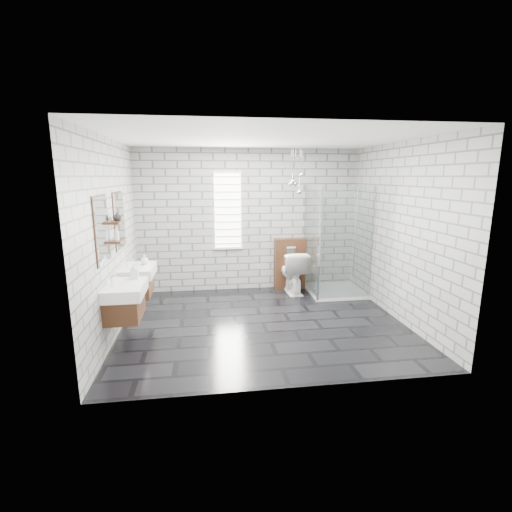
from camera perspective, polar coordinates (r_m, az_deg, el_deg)
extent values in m
cube|color=black|center=(5.75, 1.10, -10.30)|extent=(4.20, 3.60, 0.02)
cube|color=white|center=(5.34, 1.23, 17.78)|extent=(4.20, 3.60, 0.02)
cube|color=#A5A59F|center=(7.16, -1.15, 5.45)|extent=(4.20, 0.02, 2.70)
cube|color=#A5A59F|center=(3.64, 5.71, -1.22)|extent=(4.20, 0.02, 2.70)
cube|color=#A5A59F|center=(5.46, -21.29, 2.51)|extent=(0.02, 3.60, 2.70)
cube|color=#A5A59F|center=(6.08, 21.24, 3.43)|extent=(0.02, 3.60, 2.70)
cube|color=#492816|center=(5.08, -19.55, -7.38)|extent=(0.42, 0.62, 0.30)
cube|color=silver|center=(5.03, -17.33, -7.04)|extent=(0.02, 0.35, 0.01)
cube|color=white|center=(5.01, -19.45, -4.94)|extent=(0.47, 0.70, 0.15)
cylinder|color=silver|center=(5.00, -21.30, -3.48)|extent=(0.04, 0.04, 0.12)
cylinder|color=silver|center=(4.98, -20.79, -2.92)|extent=(0.10, 0.02, 0.02)
cube|color=white|center=(4.89, -22.59, 3.75)|extent=(0.03, 0.55, 0.80)
cube|color=#492816|center=(4.90, -22.72, 3.74)|extent=(0.01, 0.59, 0.84)
cube|color=#492816|center=(5.98, -17.76, -4.31)|extent=(0.42, 0.62, 0.30)
cube|color=silver|center=(5.94, -15.88, -4.00)|extent=(0.02, 0.35, 0.01)
cube|color=white|center=(5.92, -17.66, -2.22)|extent=(0.47, 0.70, 0.15)
cylinder|color=silver|center=(5.92, -19.23, -0.98)|extent=(0.04, 0.04, 0.12)
cylinder|color=silver|center=(5.90, -18.78, -0.50)|extent=(0.10, 0.02, 0.02)
cube|color=white|center=(5.83, -20.26, 5.14)|extent=(0.03, 0.55, 0.80)
cube|color=#492816|center=(5.83, -20.38, 5.13)|extent=(0.01, 0.59, 0.84)
cube|color=#492816|center=(5.40, -20.56, 2.14)|extent=(0.14, 0.30, 0.03)
cube|color=#492816|center=(5.36, -20.76, 4.88)|extent=(0.14, 0.30, 0.03)
cube|color=white|center=(7.07, -4.38, 6.97)|extent=(0.50, 0.02, 1.40)
cube|color=white|center=(7.03, -4.47, 12.81)|extent=(0.56, 0.04, 0.04)
cube|color=white|center=(7.16, -4.28, 1.21)|extent=(0.56, 0.04, 0.04)
cube|color=white|center=(7.14, -4.29, 1.91)|extent=(0.48, 0.01, 0.02)
cube|color=white|center=(7.11, -4.30, 3.02)|extent=(0.48, 0.01, 0.02)
cube|color=white|center=(7.09, -4.32, 4.14)|extent=(0.48, 0.01, 0.02)
cube|color=white|center=(7.08, -4.34, 5.26)|extent=(0.48, 0.01, 0.02)
cube|color=white|center=(7.06, -4.36, 6.39)|extent=(0.48, 0.01, 0.02)
cube|color=white|center=(7.05, -4.38, 7.52)|extent=(0.48, 0.01, 0.02)
cube|color=white|center=(7.04, -4.40, 8.66)|extent=(0.48, 0.01, 0.02)
cube|color=white|center=(7.03, -4.41, 9.80)|extent=(0.48, 0.01, 0.02)
cube|color=white|center=(7.03, -4.43, 10.94)|extent=(0.48, 0.01, 0.03)
cube|color=white|center=(7.02, -4.45, 12.08)|extent=(0.48, 0.01, 0.03)
cube|color=#492816|center=(7.34, 5.20, -1.17)|extent=(0.60, 0.20, 1.00)
cube|color=silver|center=(7.17, 5.43, 0.97)|extent=(0.18, 0.01, 0.12)
cube|color=white|center=(7.31, 11.98, -5.25)|extent=(1.00, 1.00, 0.06)
cube|color=silver|center=(6.63, 13.79, 1.77)|extent=(1.00, 0.01, 2.00)
cube|color=silver|center=(6.93, 8.53, 2.42)|extent=(0.01, 1.00, 2.00)
cube|color=silver|center=(6.47, 9.75, 1.69)|extent=(0.03, 0.03, 2.00)
cube|color=silver|center=(6.83, 17.54, 1.84)|extent=(0.03, 0.03, 2.00)
cylinder|color=silver|center=(7.42, 15.03, 3.33)|extent=(0.02, 0.02, 1.80)
cylinder|color=silver|center=(7.31, 14.84, 10.47)|extent=(0.14, 0.14, 0.02)
sphere|color=silver|center=(6.73, 5.64, 11.32)|extent=(0.09, 0.09, 0.09)
cylinder|color=silver|center=(6.74, 5.70, 14.09)|extent=(0.01, 0.01, 0.56)
sphere|color=silver|center=(6.77, 6.68, 9.76)|extent=(0.09, 0.09, 0.09)
cylinder|color=silver|center=(6.77, 6.77, 13.29)|extent=(0.01, 0.01, 0.74)
sphere|color=silver|center=(6.88, 6.00, 10.98)|extent=(0.09, 0.09, 0.09)
cylinder|color=silver|center=(6.89, 6.06, 13.87)|extent=(0.01, 0.01, 0.60)
sphere|color=silver|center=(6.85, 5.37, 11.03)|extent=(0.09, 0.09, 0.09)
cylinder|color=silver|center=(6.85, 5.43, 13.91)|extent=(0.01, 0.01, 0.60)
sphere|color=silver|center=(6.88, 6.99, 12.32)|extent=(0.09, 0.09, 0.09)
cylinder|color=silver|center=(6.88, 7.05, 14.52)|extent=(0.01, 0.01, 0.44)
imported|color=white|center=(7.12, 5.64, -2.38)|extent=(0.48, 0.81, 0.81)
imported|color=#B2B2B2|center=(5.19, -18.22, -2.17)|extent=(0.11, 0.11, 0.21)
imported|color=#B2B2B2|center=(5.98, -16.79, -0.53)|extent=(0.16, 0.16, 0.15)
imported|color=#B2B2B2|center=(5.30, -20.71, 3.19)|extent=(0.08, 0.08, 0.19)
imported|color=#B2B2B2|center=(5.40, -20.61, 5.71)|extent=(0.14, 0.14, 0.12)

